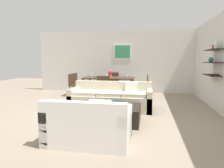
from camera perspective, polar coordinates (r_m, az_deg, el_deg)
The scene contains 20 objects.
ground_plane at distance 5.60m, azimuth -1.58°, elevation -7.86°, with size 18.00×18.00×0.00m, color gray.
back_wall_unit at distance 8.87m, azimuth 5.07°, elevation 6.37°, with size 8.40×0.09×2.70m.
right_wall_shelf_unit at distance 6.19m, azimuth 28.39°, elevation 5.38°, with size 0.34×8.20×2.70m.
sofa_beige at distance 5.84m, azimuth -0.21°, elevation -4.30°, with size 2.34×0.90×0.78m.
loveseat_white at distance 3.55m, azimuth -6.52°, elevation -11.68°, with size 1.41×0.90×0.78m.
coffee_table at distance 4.65m, azimuth 0.11°, elevation -8.49°, with size 1.25×0.92×0.38m.
decorative_bowl at distance 4.60m, azimuth 1.27°, elevation -5.64°, with size 0.38×0.38×0.08m.
apple_on_coffee_table at distance 4.52m, azimuth -2.62°, elevation -5.89°, with size 0.09×0.09×0.09m, color #669E2D.
dining_table at distance 7.85m, azimuth -0.86°, elevation 1.46°, with size 1.94×1.01×0.75m.
dining_chair_left_far at distance 8.46m, azimuth -9.73°, elevation 0.51°, with size 0.44×0.44×0.88m.
dining_chair_foot at distance 6.99m, azimuth -2.32°, elevation -0.71°, with size 0.44×0.44×0.88m.
dining_chair_head at distance 8.76m, azimuth 0.31°, elevation 0.82°, with size 0.44×0.44×0.88m.
dining_chair_right_near at distance 7.50m, azimuth 9.17°, elevation -0.28°, with size 0.44×0.44×0.88m.
dining_chair_left_near at distance 8.04m, azimuth -10.84°, elevation 0.16°, with size 0.44×0.44×0.88m.
wine_glass_right_near at distance 7.61m, azimuth 4.21°, elevation 2.57°, with size 0.07×0.07×0.16m.
wine_glass_left_far at distance 8.12m, azimuth -5.60°, elevation 2.92°, with size 0.06×0.06×0.18m.
wine_glass_head at distance 8.27m, azimuth -0.26°, elevation 3.03°, with size 0.07×0.07×0.17m.
wine_glass_foot at distance 7.40m, azimuth -1.53°, elevation 2.63°, with size 0.07×0.07×0.18m.
wine_glass_left_near at distance 7.89m, azimuth -6.10°, elevation 2.71°, with size 0.08×0.08×0.16m.
centerpiece_vase at distance 7.77m, azimuth -0.44°, elevation 3.09°, with size 0.16×0.16×0.28m.
Camera 1 is at (1.13, -5.30, 1.41)m, focal length 32.18 mm.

